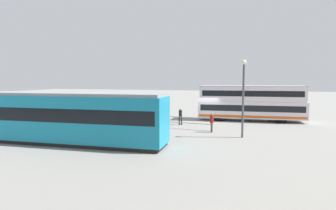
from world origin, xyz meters
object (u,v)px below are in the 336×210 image
(tram_yellow, at_px, (65,117))
(pedestrian_crossing, at_px, (212,121))
(pedestrian_near_railing, at_px, (180,115))
(street_lamp, at_px, (243,92))
(double_decker_bus, at_px, (250,103))
(info_sign, at_px, (109,109))

(tram_yellow, bearing_deg, pedestrian_crossing, -144.51)
(pedestrian_near_railing, height_order, street_lamp, street_lamp)
(pedestrian_crossing, bearing_deg, double_decker_bus, -113.01)
(info_sign, bearing_deg, double_decker_bus, -150.83)
(double_decker_bus, bearing_deg, tram_yellow, 48.63)
(double_decker_bus, relative_size, info_sign, 4.60)
(double_decker_bus, height_order, street_lamp, street_lamp)
(pedestrian_near_railing, bearing_deg, tram_yellow, 58.23)
(street_lamp, bearing_deg, info_sign, -9.16)
(pedestrian_near_railing, distance_m, pedestrian_crossing, 4.54)
(tram_yellow, xyz_separation_m, pedestrian_crossing, (-9.41, -6.71, -0.92))
(double_decker_bus, xyz_separation_m, pedestrian_near_railing, (6.65, 4.66, -0.99))
(tram_yellow, distance_m, pedestrian_crossing, 11.60)
(pedestrian_near_railing, height_order, pedestrian_crossing, pedestrian_near_railing)
(double_decker_bus, relative_size, street_lamp, 1.88)
(pedestrian_near_railing, relative_size, pedestrian_crossing, 1.03)
(pedestrian_crossing, height_order, street_lamp, street_lamp)
(pedestrian_near_railing, relative_size, info_sign, 0.68)
(double_decker_bus, height_order, info_sign, double_decker_bus)
(pedestrian_near_railing, bearing_deg, info_sign, 22.21)
(info_sign, bearing_deg, pedestrian_crossing, 177.46)
(pedestrian_crossing, height_order, info_sign, info_sign)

